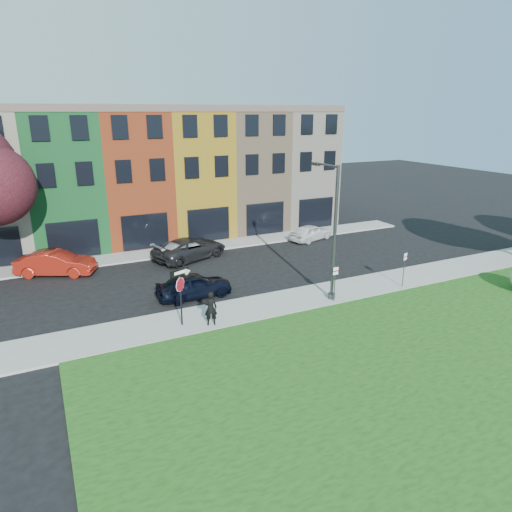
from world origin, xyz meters
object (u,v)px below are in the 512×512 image
stop_sign (180,285)px  street_lamp (332,233)px  man (211,308)px  sedan_near (194,285)px

stop_sign → street_lamp: bearing=-21.2°
stop_sign → man: 1.85m
stop_sign → man: size_ratio=1.68×
sedan_near → street_lamp: bearing=-118.5°
stop_sign → sedan_near: stop_sign is taller
stop_sign → street_lamp: street_lamp is taller
street_lamp → sedan_near: bearing=153.6°
man → sedan_near: 3.93m
stop_sign → sedan_near: 4.00m
street_lamp → man: bearing=-175.7°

